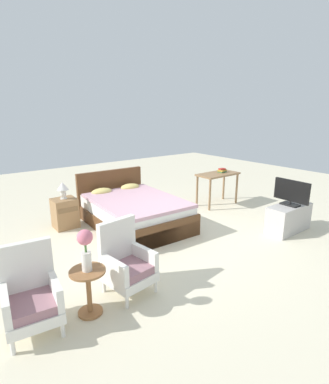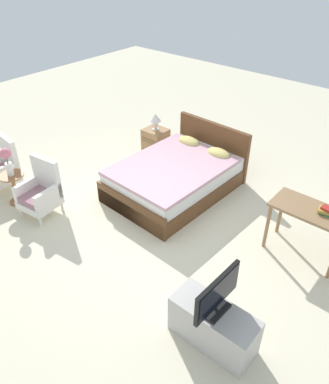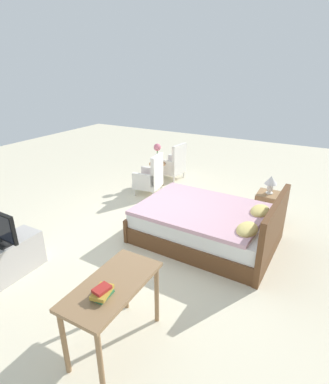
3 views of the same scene
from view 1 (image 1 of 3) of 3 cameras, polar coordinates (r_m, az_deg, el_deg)
name	(u,v)px [view 1 (image 1 of 3)]	position (r m, az deg, el deg)	size (l,w,h in m)	color
ground_plane	(172,238)	(5.48, 1.42, -8.78)	(16.00, 16.00, 0.00)	beige
bed	(133,211)	(6.00, -5.98, -3.59)	(1.61, 2.25, 0.96)	brown
armchair_by_window_left	(31,297)	(3.56, -24.07, -17.75)	(0.60, 0.60, 0.92)	white
armchair_by_window_right	(126,264)	(3.90, -7.32, -13.37)	(0.61, 0.61, 0.92)	white
side_table	(89,287)	(3.59, -14.27, -17.05)	(0.40, 0.40, 0.54)	#936038
flower_vase	(85,246)	(3.36, -14.83, -9.89)	(0.17, 0.17, 0.48)	silver
nightstand	(65,213)	(6.17, -18.42, -3.83)	(0.44, 0.41, 0.58)	#997047
table_lamp	(63,188)	(6.03, -18.82, 0.72)	(0.22, 0.22, 0.33)	silver
tv_stand	(288,218)	(6.16, 22.53, -4.63)	(0.96, 0.40, 0.52)	#B7B2AD
tv_flatscreen	(291,193)	(6.02, 23.03, -0.09)	(0.21, 0.69, 0.48)	black
vanity_desk	(218,178)	(7.29, 10.11, 2.62)	(1.04, 0.52, 0.78)	#8E6B47
book_stack	(222,170)	(7.41, 10.91, 4.05)	(0.24, 0.18, 0.09)	#337A47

